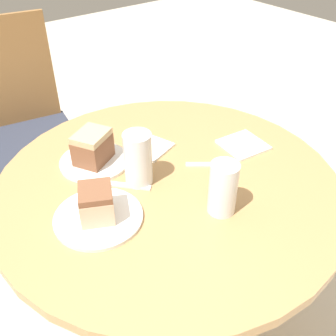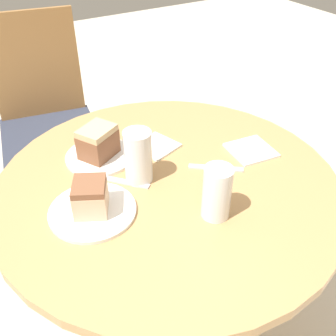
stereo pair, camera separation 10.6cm
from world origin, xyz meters
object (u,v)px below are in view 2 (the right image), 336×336
Objects in this scene: cake_slice_far at (98,142)px; glass_lemonade at (138,159)px; chair at (47,121)px; glass_water at (217,195)px; plate_far at (100,156)px; plate_near at (93,211)px; cake_slice_near at (90,197)px.

cake_slice_far is 0.16m from glass_lemonade.
chair is 1.12m from glass_water.
glass_lemonade is at bearing 113.44° from glass_water.
plate_far is 0.17m from glass_lemonade.
chair is 7.34× the size of cake_slice_far.
glass_water is (0.15, -0.37, 0.06)m from plate_far.
plate_far is 1.55× the size of cake_slice_far.
chair is 6.31× the size of glass_lemonade.
cake_slice_near reaches higher than plate_near.
plate_far is 0.05m from cake_slice_far.
chair reaches higher than glass_water.
cake_slice_far is at bearing -81.14° from chair.
cake_slice_near is 0.81× the size of glass_water.
cake_slice_near is at bearing -117.09° from cake_slice_far.
cake_slice_far is 0.40m from glass_water.
glass_water is (0.10, -0.22, -0.01)m from glass_lemonade.
glass_lemonade is (0.04, -0.85, 0.29)m from chair.
glass_water is at bearing -68.08° from cake_slice_far.
plate_near is at bearing -159.53° from glass_lemonade.
glass_water is (0.26, -0.16, 0.01)m from cake_slice_near.
glass_water reaches higher than cake_slice_far.
plate_near is at bearing -87.72° from chair.
plate_far is at bearing -81.14° from chair.
glass_lemonade is at bearing -77.33° from chair.
plate_near is 0.05m from cake_slice_near.
plate_near is 1.93× the size of cake_slice_near.
plate_far is 1.44× the size of glass_water.
cake_slice_far is 0.93× the size of glass_water.
glass_lemonade is 0.24m from glass_water.
cake_slice_near is 0.17m from glass_lemonade.
plate_far is (0.11, 0.21, 0.00)m from plate_near.
glass_water is (0.14, -1.07, 0.28)m from chair.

